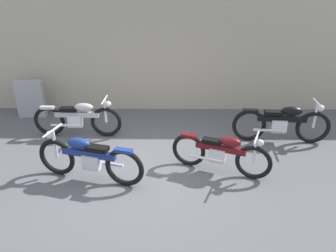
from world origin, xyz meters
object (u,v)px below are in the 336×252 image
at_px(motorcycle_black, 282,123).
at_px(motorcycle_blue, 88,158).
at_px(motorcycle_silver, 78,118).
at_px(stone_marker, 31,99).
at_px(motorcycle_maroon, 221,153).

height_order(motorcycle_black, motorcycle_blue, motorcycle_black).
distance_m(motorcycle_silver, motorcycle_black, 4.74).
height_order(stone_marker, motorcycle_black, stone_marker).
distance_m(stone_marker, motorcycle_silver, 1.98).
bearing_deg(motorcycle_blue, motorcycle_black, -143.14).
relative_size(stone_marker, motorcycle_maroon, 0.54).
bearing_deg(motorcycle_silver, motorcycle_black, -1.33).
height_order(motorcycle_maroon, motorcycle_black, motorcycle_black).
bearing_deg(motorcycle_black, motorcycle_blue, -153.91).
bearing_deg(motorcycle_silver, stone_marker, 144.97).
relative_size(stone_marker, motorcycle_silver, 0.48).
distance_m(motorcycle_silver, motorcycle_blue, 1.99).
bearing_deg(motorcycle_maroon, motorcycle_silver, 175.10).
bearing_deg(motorcycle_maroon, stone_marker, 171.36).
distance_m(stone_marker, motorcycle_maroon, 5.50).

